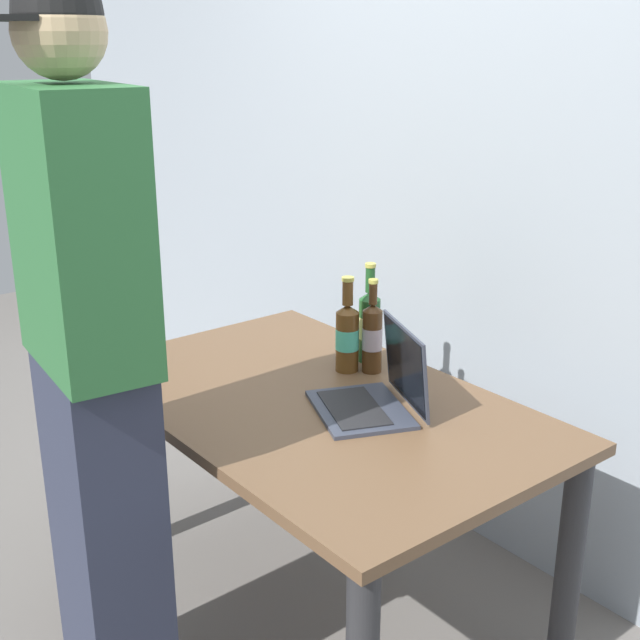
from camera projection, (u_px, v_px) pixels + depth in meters
name	position (u px, v px, depth m)	size (l,w,h in m)	color
ground_plane	(316.00, 602.00, 2.65)	(8.00, 8.00, 0.00)	slate
desk	(316.00, 433.00, 2.46)	(1.42, 0.88, 0.71)	brown
laptop	(377.00, 392.00, 2.33)	(0.39, 0.37, 0.24)	#383D4C
beer_bottle_dark	(369.00, 324.00, 2.67)	(0.07, 0.07, 0.33)	#1E5123
beer_bottle_amber	(347.00, 335.00, 2.59)	(0.07, 0.07, 0.31)	brown
beer_bottle_green	(372.00, 336.00, 2.58)	(0.06, 0.06, 0.30)	#472B14
person_figure	(93.00, 377.00, 1.98)	(0.43, 0.31, 1.86)	#2D3347
back_wall	(498.00, 173.00, 2.67)	(6.00, 0.10, 2.60)	#99A3AD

